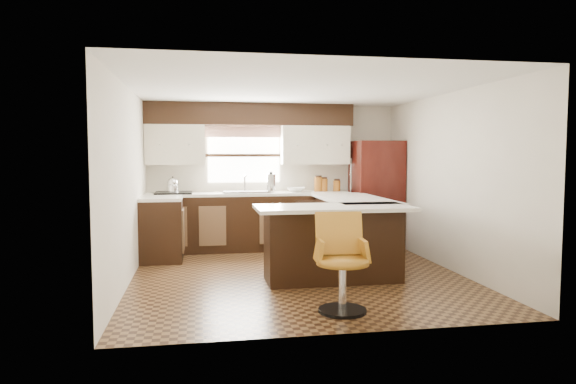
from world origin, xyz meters
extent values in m
plane|color=#49301A|center=(0.00, 0.00, 0.00)|extent=(4.40, 4.40, 0.00)
plane|color=silver|center=(0.00, 0.00, 2.40)|extent=(4.40, 4.40, 0.00)
plane|color=beige|center=(0.00, 2.20, 1.20)|extent=(4.40, 0.00, 4.40)
plane|color=beige|center=(0.00, -2.20, 1.20)|extent=(4.40, 0.00, 4.40)
plane|color=beige|center=(-2.10, 0.00, 1.20)|extent=(0.00, 4.40, 4.40)
plane|color=beige|center=(2.10, 0.00, 1.20)|extent=(0.00, 4.40, 4.40)
cube|color=black|center=(-0.45, 1.90, 0.45)|extent=(3.30, 0.60, 0.90)
cube|color=black|center=(-1.80, 1.25, 0.45)|extent=(0.60, 0.70, 0.90)
cube|color=silver|center=(-0.45, 1.90, 0.92)|extent=(3.30, 0.60, 0.04)
cube|color=silver|center=(-1.80, 1.25, 0.92)|extent=(0.60, 0.70, 0.04)
cube|color=black|center=(-0.40, 2.03, 2.22)|extent=(3.40, 0.35, 0.36)
cube|color=beige|center=(-1.62, 2.03, 1.72)|extent=(0.94, 0.35, 0.64)
cube|color=beige|center=(0.68, 2.03, 1.72)|extent=(1.14, 0.35, 0.64)
cube|color=white|center=(-0.50, 2.18, 1.55)|extent=(1.20, 0.02, 0.90)
cube|color=#D19B93|center=(-0.50, 2.14, 1.94)|extent=(1.30, 0.06, 0.18)
cube|color=#B2B2B7|center=(-0.50, 1.88, 0.96)|extent=(0.75, 0.45, 0.03)
cube|color=black|center=(0.55, 1.61, 0.43)|extent=(0.58, 0.03, 0.78)
cube|color=black|center=(-1.65, 1.88, 0.96)|extent=(0.58, 0.50, 0.02)
cube|color=black|center=(0.90, 0.62, 0.45)|extent=(0.60, 1.95, 0.90)
cube|color=black|center=(0.38, -0.35, 0.45)|extent=(1.65, 0.60, 0.90)
cube|color=silver|center=(0.95, 0.62, 0.92)|extent=(0.84, 1.95, 0.04)
cube|color=silver|center=(0.35, -0.44, 0.92)|extent=(1.89, 0.84, 0.04)
cube|color=#360D08|center=(1.70, 1.81, 0.90)|extent=(0.77, 0.74, 1.79)
cylinder|color=silver|center=(-0.08, 1.90, 1.10)|extent=(0.15, 0.15, 0.30)
imported|color=white|center=(0.34, 1.90, 0.98)|extent=(0.37, 0.37, 0.07)
cylinder|color=brown|center=(0.72, 1.92, 1.06)|extent=(0.14, 0.14, 0.24)
cylinder|color=brown|center=(0.82, 1.92, 1.05)|extent=(0.12, 0.12, 0.21)
cylinder|color=brown|center=(1.04, 1.92, 1.03)|extent=(0.12, 0.12, 0.18)
camera|label=1|loc=(-1.24, -6.44, 1.58)|focal=32.00mm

